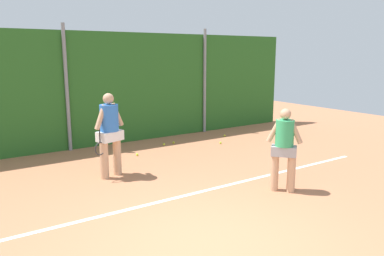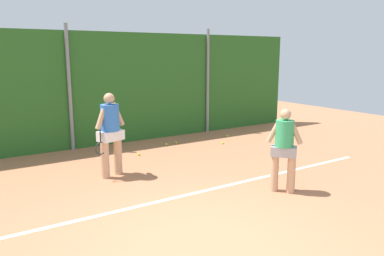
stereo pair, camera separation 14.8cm
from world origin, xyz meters
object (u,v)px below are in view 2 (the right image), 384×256
at_px(player_midcourt, 110,130).
at_px(tennis_ball_6, 139,154).
at_px(player_foreground_near, 284,146).
at_px(tennis_ball_4, 166,144).
at_px(tennis_ball_0, 227,136).
at_px(tennis_ball_2, 176,142).
at_px(tennis_ball_3, 223,143).

xyz_separation_m(player_midcourt, tennis_ball_6, (1.22, 1.23, -1.00)).
xyz_separation_m(player_foreground_near, tennis_ball_4, (-0.06, 4.58, -0.89)).
bearing_deg(tennis_ball_4, player_midcourt, -142.24).
height_order(tennis_ball_0, tennis_ball_2, same).
xyz_separation_m(player_midcourt, tennis_ball_4, (2.39, 1.85, -1.00)).
distance_m(tennis_ball_0, tennis_ball_4, 2.23).
height_order(tennis_ball_0, tennis_ball_6, same).
bearing_deg(tennis_ball_4, tennis_ball_2, 5.37).
relative_size(player_foreground_near, tennis_ball_0, 24.85).
height_order(tennis_ball_2, tennis_ball_3, same).
distance_m(player_midcourt, tennis_ball_2, 3.47).
distance_m(player_midcourt, tennis_ball_3, 4.15).
xyz_separation_m(tennis_ball_0, tennis_ball_6, (-3.41, -0.56, 0.00)).
height_order(tennis_ball_2, tennis_ball_6, same).
height_order(player_midcourt, tennis_ball_2, player_midcourt).
bearing_deg(tennis_ball_4, tennis_ball_0, -1.63).
bearing_deg(tennis_ball_2, tennis_ball_3, -35.71).
bearing_deg(tennis_ball_3, tennis_ball_2, 144.29).
relative_size(tennis_ball_2, tennis_ball_3, 1.00).
distance_m(tennis_ball_0, tennis_ball_3, 1.04).
bearing_deg(player_foreground_near, tennis_ball_0, 113.81).
xyz_separation_m(player_midcourt, tennis_ball_3, (3.88, 1.06, -1.00)).
bearing_deg(player_midcourt, tennis_ball_6, -153.02).
height_order(player_midcourt, tennis_ball_6, player_midcourt).
xyz_separation_m(tennis_ball_3, tennis_ball_6, (-2.67, 0.16, 0.00)).
xyz_separation_m(player_foreground_near, tennis_ball_6, (-1.24, 3.96, -0.89)).
bearing_deg(tennis_ball_6, player_midcourt, -134.76).
distance_m(player_midcourt, tennis_ball_6, 1.99).
bearing_deg(tennis_ball_6, tennis_ball_4, 28.03).
relative_size(tennis_ball_3, tennis_ball_6, 1.00).
bearing_deg(tennis_ball_2, player_foreground_near, -93.57).
relative_size(tennis_ball_0, tennis_ball_2, 1.00).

